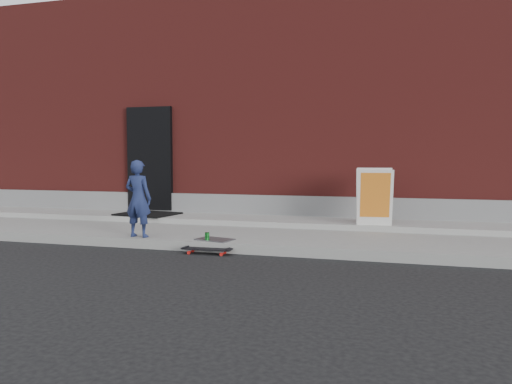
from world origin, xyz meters
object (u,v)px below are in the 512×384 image
(skateboard, at_px, (207,250))
(pizza_sign, at_px, (374,196))
(soda_can, at_px, (207,237))
(child, at_px, (138,199))

(skateboard, xyz_separation_m, pizza_sign, (2.32, 2.10, 0.68))
(skateboard, distance_m, soda_can, 0.33)
(child, bearing_deg, soda_can, -179.10)
(child, relative_size, pizza_sign, 1.24)
(skateboard, bearing_deg, pizza_sign, 42.16)
(child, height_order, soda_can, child)
(skateboard, height_order, pizza_sign, pizza_sign)
(pizza_sign, relative_size, soda_can, 7.70)
(child, bearing_deg, pizza_sign, -150.75)
(pizza_sign, bearing_deg, skateboard, -137.84)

